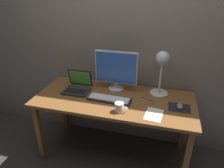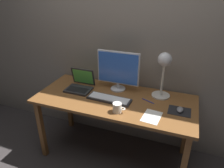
{
  "view_description": "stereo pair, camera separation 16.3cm",
  "coord_description": "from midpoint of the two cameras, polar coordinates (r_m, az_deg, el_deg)",
  "views": [
    {
      "loc": [
        0.46,
        -1.78,
        1.79
      ],
      "look_at": [
        -0.01,
        -0.05,
        0.92
      ],
      "focal_mm": 33.44,
      "sensor_mm": 36.0,
      "label": 1
    },
    {
      "loc": [
        0.61,
        -1.73,
        1.79
      ],
      "look_at": [
        -0.01,
        -0.05,
        0.92
      ],
      "focal_mm": 33.44,
      "sensor_mm": 36.0,
      "label": 2
    }
  ],
  "objects": [
    {
      "name": "pen",
      "position": [
        2.1,
        12.04,
        -4.61
      ],
      "size": [
        0.13,
        0.07,
        0.01
      ],
      "primitive_type": "cylinder",
      "rotation": [
        0.0,
        1.57,
        -0.43
      ],
      "color": "#2633A5",
      "rests_on": "desk"
    },
    {
      "name": "monitor",
      "position": [
        2.19,
        3.85,
        3.94
      ],
      "size": [
        0.45,
        0.16,
        0.43
      ],
      "color": "silver",
      "rests_on": "desk"
    },
    {
      "name": "laptop",
      "position": [
        2.29,
        -6.56,
        0.13
      ],
      "size": [
        0.27,
        0.25,
        0.21
      ],
      "color": "#28282B",
      "rests_on": "desk"
    },
    {
      "name": "mousepad",
      "position": [
        2.03,
        20.19,
        -7.02
      ],
      "size": [
        0.2,
        0.16,
        0.0
      ],
      "primitive_type": "cube",
      "color": "black",
      "rests_on": "desk"
    },
    {
      "name": "paper_sheet_near_mouse",
      "position": [
        1.88,
        13.3,
        -8.72
      ],
      "size": [
        0.17,
        0.22,
        0.0
      ],
      "primitive_type": "cube",
      "rotation": [
        0.0,
        0.0,
        -0.1
      ],
      "color": "white",
      "rests_on": "desk"
    },
    {
      "name": "ground_plane",
      "position": [
        2.56,
        2.54,
        -18.4
      ],
      "size": [
        4.8,
        4.8,
        0.0
      ],
      "primitive_type": "plane",
      "color": "#383333",
      "rests_on": "ground"
    },
    {
      "name": "keyboard_main",
      "position": [
        2.07,
        1.46,
        -4.11
      ],
      "size": [
        0.45,
        0.16,
        0.03
      ],
      "color": "#28282B",
      "rests_on": "desk"
    },
    {
      "name": "coffee_mug",
      "position": [
        1.88,
        3.98,
        -6.53
      ],
      "size": [
        0.12,
        0.08,
        0.09
      ],
      "color": "white",
      "rests_on": "desk"
    },
    {
      "name": "mouse",
      "position": [
        2.02,
        20.37,
        -6.62
      ],
      "size": [
        0.06,
        0.1,
        0.03
      ],
      "primitive_type": "ellipsoid",
      "color": "slate",
      "rests_on": "mousepad"
    },
    {
      "name": "back_wall",
      "position": [
        2.27,
        6.42,
        13.32
      ],
      "size": [
        4.8,
        0.06,
        2.6
      ],
      "primitive_type": "cube",
      "color": "gray",
      "rests_on": "ground"
    },
    {
      "name": "desk_lamp",
      "position": [
        2.09,
        16.22,
        4.48
      ],
      "size": [
        0.18,
        0.18,
        0.46
      ],
      "color": "beige",
      "rests_on": "desk"
    },
    {
      "name": "desk",
      "position": [
        2.15,
        2.88,
        -5.75
      ],
      "size": [
        1.6,
        0.7,
        0.74
      ],
      "color": "brown",
      "rests_on": "ground"
    }
  ]
}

